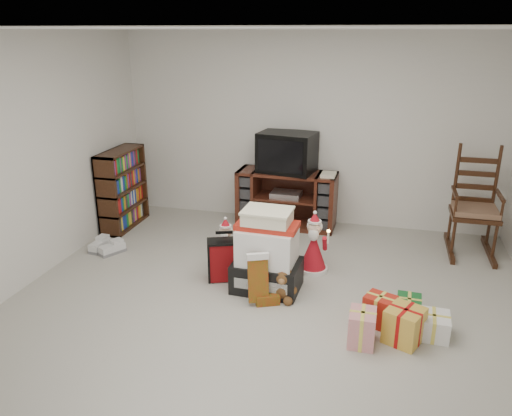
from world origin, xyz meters
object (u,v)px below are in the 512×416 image
(santa_figurine, at_px, (314,249))
(sneaker_pair, at_px, (106,247))
(gift_pile, at_px, (267,256))
(red_suitcase, at_px, (225,260))
(crt_television, at_px, (287,152))
(mrs_claus_figurine, at_px, (226,249))
(rocking_chair, at_px, (473,215))
(teddy_bear, at_px, (283,286))
(bookshelf, at_px, (123,190))
(gift_cluster, at_px, (400,319))
(tv_stand, at_px, (286,199))

(santa_figurine, xyz_separation_m, sneaker_pair, (-2.46, -0.11, -0.20))
(gift_pile, xyz_separation_m, red_suitcase, (-0.47, 0.09, -0.14))
(gift_pile, distance_m, crt_television, 1.93)
(mrs_claus_figurine, bearing_deg, crt_television, 75.51)
(rocking_chair, distance_m, teddy_bear, 2.59)
(rocking_chair, height_order, red_suitcase, rocking_chair)
(santa_figurine, relative_size, crt_television, 0.87)
(gift_pile, xyz_separation_m, mrs_claus_figurine, (-0.54, 0.34, -0.14))
(bookshelf, xyz_separation_m, santa_figurine, (2.64, -0.71, -0.24))
(red_suitcase, height_order, gift_cluster, red_suitcase)
(red_suitcase, relative_size, sneaker_pair, 1.26)
(teddy_bear, distance_m, gift_cluster, 1.14)
(tv_stand, xyz_separation_m, santa_figurine, (0.55, -1.27, -0.11))
(bookshelf, height_order, crt_television, crt_television)
(tv_stand, xyz_separation_m, sneaker_pair, (-1.91, -1.38, -0.32))
(mrs_claus_figurine, xyz_separation_m, sneaker_pair, (-1.52, 0.07, -0.17))
(gift_pile, bearing_deg, gift_cluster, -18.24)
(gift_pile, relative_size, mrs_claus_figurine, 1.41)
(tv_stand, distance_m, teddy_bear, 2.01)
(mrs_claus_figurine, distance_m, gift_cluster, 2.02)
(bookshelf, height_order, santa_figurine, bookshelf)
(tv_stand, bearing_deg, mrs_claus_figurine, -103.20)
(bookshelf, bearing_deg, santa_figurine, -15.04)
(tv_stand, bearing_deg, bookshelf, -163.27)
(sneaker_pair, bearing_deg, mrs_claus_figurine, 11.95)
(bookshelf, height_order, gift_cluster, bookshelf)
(santa_figurine, distance_m, crt_television, 1.59)
(mrs_claus_figurine, bearing_deg, rocking_chair, 24.11)
(red_suitcase, distance_m, gift_cluster, 1.86)
(teddy_bear, relative_size, mrs_claus_figurine, 0.56)
(bookshelf, relative_size, teddy_bear, 3.16)
(teddy_bear, bearing_deg, red_suitcase, 158.60)
(bookshelf, xyz_separation_m, gift_pile, (2.25, -1.23, -0.13))
(tv_stand, xyz_separation_m, gift_cluster, (1.45, -2.28, -0.24))
(red_suitcase, height_order, mrs_claus_figurine, mrs_claus_figurine)
(teddy_bear, bearing_deg, rocking_chair, 41.58)
(bookshelf, relative_size, rocking_chair, 0.80)
(gift_pile, bearing_deg, crt_television, 97.41)
(gift_pile, bearing_deg, red_suitcase, 172.02)
(sneaker_pair, height_order, crt_television, crt_television)
(mrs_claus_figurine, distance_m, sneaker_pair, 1.54)
(red_suitcase, xyz_separation_m, crt_television, (0.31, 1.72, 0.78))
(gift_cluster, bearing_deg, bookshelf, 154.11)
(tv_stand, height_order, bookshelf, bookshelf)
(teddy_bear, bearing_deg, gift_pile, 138.85)
(bookshelf, bearing_deg, mrs_claus_figurine, -27.65)
(bookshelf, xyz_separation_m, teddy_bear, (2.45, -1.41, -0.36))
(gift_pile, height_order, teddy_bear, gift_pile)
(santa_figurine, height_order, sneaker_pair, santa_figurine)
(rocking_chair, relative_size, gift_cluster, 1.50)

